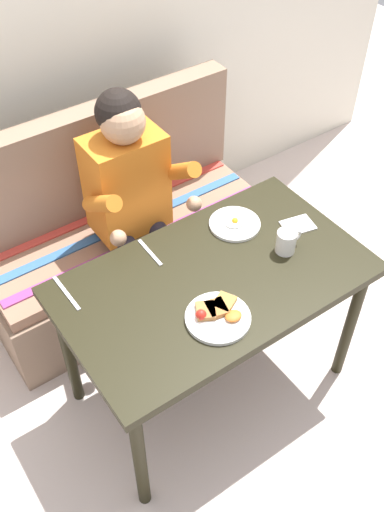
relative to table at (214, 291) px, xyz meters
name	(u,v)px	position (x,y,z in m)	size (l,w,h in m)	color
ground_plane	(210,382)	(0.00, 0.00, -0.65)	(8.00, 8.00, 0.00)	beige
back_wall	(46,15)	(0.00, 1.27, 0.65)	(4.40, 0.10, 2.60)	beige
table	(214,291)	(0.00, 0.00, 0.00)	(1.20, 0.70, 0.73)	black
couch	(123,240)	(0.00, 0.76, -0.32)	(1.44, 0.56, 1.00)	#816652
person	(134,195)	(0.00, 0.59, 0.09)	(0.45, 0.61, 1.21)	orange
plate_breakfast	(217,315)	(-0.11, -0.17, 0.10)	(0.24, 0.24, 0.05)	white
plate_eggs	(235,224)	(0.25, 0.19, 0.09)	(0.22, 0.22, 0.04)	white
coffee_mug	(287,241)	(0.32, -0.05, 0.13)	(0.12, 0.08, 0.10)	white
napkin	(298,225)	(0.46, 0.03, 0.09)	(0.13, 0.10, 0.01)	silver
fork	(150,252)	(-0.13, 0.25, 0.08)	(0.01, 0.17, 0.01)	silver
knife	(66,293)	(-0.50, 0.25, 0.08)	(0.01, 0.20, 0.01)	silver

